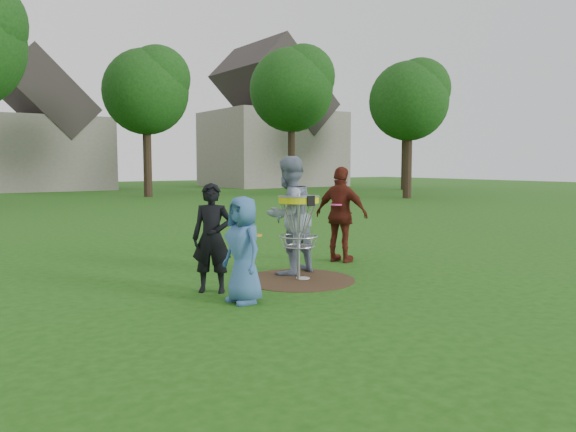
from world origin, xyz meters
TOP-DOWN VIEW (x-y plane):
  - ground at (0.00, 0.00)m, footprint 100.00×100.00m
  - dirt_patch at (0.00, 0.00)m, footprint 1.80×1.80m
  - player_blue at (-1.45, -0.78)m, footprint 0.50×0.72m
  - player_black at (-1.52, 0.00)m, footprint 0.68×0.66m
  - player_grey at (0.15, 0.50)m, footprint 1.12×0.98m
  - player_maroon at (1.61, 0.88)m, footprint 0.82×1.14m
  - disc_on_grass at (0.10, 0.02)m, footprint 0.22×0.22m
  - disc_golf_basket at (0.00, -0.00)m, footprint 0.66×0.67m
  - held_discs at (-0.25, 0.08)m, footprint 2.82×1.61m
  - tree_row at (0.44, 20.67)m, footprint 51.20×17.42m
  - house_row at (4.78, 33.07)m, footprint 44.50×10.65m

SIDE VIEW (x-z plane):
  - ground at x=0.00m, z-range 0.00..0.00m
  - dirt_patch at x=0.00m, z-range 0.00..0.01m
  - disc_on_grass at x=0.10m, z-range 0.00..0.02m
  - player_blue at x=-1.45m, z-range 0.00..1.42m
  - player_black at x=-1.52m, z-range 0.00..1.58m
  - player_maroon at x=1.61m, z-range 0.00..1.79m
  - player_grey at x=0.15m, z-range 0.00..1.97m
  - disc_golf_basket at x=0.00m, z-range 0.33..1.71m
  - held_discs at x=-0.25m, z-range 0.86..1.22m
  - house_row at x=4.78m, z-range -1.67..9.95m
  - tree_row at x=0.44m, z-range 1.26..11.16m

